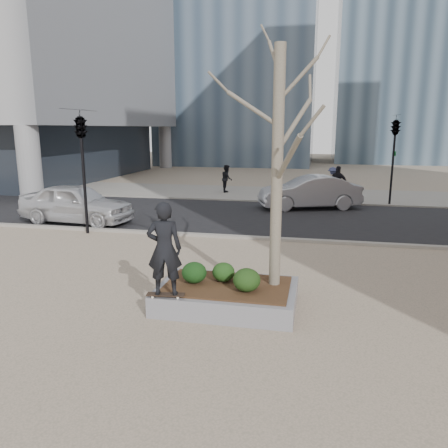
% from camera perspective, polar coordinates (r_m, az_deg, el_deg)
% --- Properties ---
extents(ground, '(120.00, 120.00, 0.00)m').
position_cam_1_polar(ground, '(10.05, -5.28, -10.11)').
color(ground, tan).
rests_on(ground, ground).
extents(street, '(60.00, 8.00, 0.02)m').
position_cam_1_polar(street, '(19.44, 3.53, 1.02)').
color(street, black).
rests_on(street, ground).
extents(far_sidewalk, '(60.00, 6.00, 0.02)m').
position_cam_1_polar(far_sidewalk, '(26.28, 5.85, 3.96)').
color(far_sidewalk, gray).
rests_on(far_sidewalk, ground).
extents(planter, '(3.00, 2.00, 0.45)m').
position_cam_1_polar(planter, '(9.73, 0.40, -9.40)').
color(planter, gray).
rests_on(planter, ground).
extents(planter_mulch, '(2.70, 1.70, 0.04)m').
position_cam_1_polar(planter_mulch, '(9.64, 0.40, -8.05)').
color(planter_mulch, '#382314').
rests_on(planter_mulch, planter).
extents(sycamore_tree, '(2.80, 2.80, 6.60)m').
position_cam_1_polar(sycamore_tree, '(9.18, 7.08, 12.00)').
color(sycamore_tree, gray).
rests_on(sycamore_tree, planter_mulch).
extents(shrub_left, '(0.55, 0.55, 0.47)m').
position_cam_1_polar(shrub_left, '(9.71, -3.92, -6.35)').
color(shrub_left, black).
rests_on(shrub_left, planter_mulch).
extents(shrub_middle, '(0.50, 0.50, 0.43)m').
position_cam_1_polar(shrub_middle, '(9.79, -0.07, -6.29)').
color(shrub_middle, '#163611').
rests_on(shrub_middle, planter_mulch).
extents(shrub_right, '(0.58, 0.58, 0.49)m').
position_cam_1_polar(shrub_right, '(9.21, 2.98, -7.31)').
color(shrub_right, '#143510').
rests_on(shrub_right, planter_mulch).
extents(skateboard, '(0.80, 0.32, 0.08)m').
position_cam_1_polar(skateboard, '(9.13, -7.61, -9.26)').
color(skateboard, black).
rests_on(skateboard, planter).
extents(skateboarder, '(0.78, 0.60, 1.92)m').
position_cam_1_polar(skateboarder, '(8.81, -7.80, -3.22)').
color(skateboarder, black).
rests_on(skateboarder, skateboard).
extents(police_car, '(4.87, 2.33, 1.61)m').
position_cam_1_polar(police_car, '(18.91, -18.73, 2.56)').
color(police_car, silver).
rests_on(police_car, street).
extents(car_silver, '(5.10, 3.14, 1.59)m').
position_cam_1_polar(car_silver, '(21.58, 11.09, 4.11)').
color(car_silver, '#A3A4AB').
rests_on(car_silver, street).
extents(pedestrian_a, '(0.79, 0.92, 1.65)m').
position_cam_1_polar(pedestrian_a, '(26.69, 0.37, 5.97)').
color(pedestrian_a, black).
rests_on(pedestrian_a, far_sidewalk).
extents(pedestrian_b, '(0.68, 1.08, 1.60)m').
position_cam_1_polar(pedestrian_b, '(26.53, 13.96, 5.51)').
color(pedestrian_b, '#3A4169').
rests_on(pedestrian_b, far_sidewalk).
extents(pedestrian_c, '(1.17, 0.80, 1.84)m').
position_cam_1_polar(pedestrian_c, '(24.37, 14.66, 5.18)').
color(pedestrian_c, black).
rests_on(pedestrian_c, far_sidewalk).
extents(traffic_light_near, '(0.60, 2.48, 4.50)m').
position_cam_1_polar(traffic_light_near, '(16.76, -17.86, 6.36)').
color(traffic_light_near, black).
rests_on(traffic_light_near, ground).
extents(traffic_light_far, '(0.60, 2.48, 4.50)m').
position_cam_1_polar(traffic_light_far, '(23.78, 21.20, 7.74)').
color(traffic_light_far, black).
rests_on(traffic_light_far, ground).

